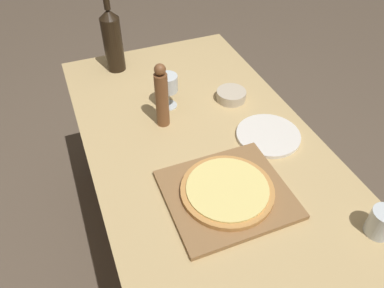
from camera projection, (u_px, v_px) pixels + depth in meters
ground_plane at (198, 244)px, 1.98m from camera, size 12.00×12.00×0.00m
dining_table at (199, 154)px, 1.53m from camera, size 0.86×1.51×0.76m
cutting_board at (227, 194)px, 1.24m from camera, size 0.40×0.36×0.02m
pizza at (227, 190)px, 1.23m from camera, size 0.31×0.31×0.02m
wine_bottle at (112, 40)px, 1.72m from camera, size 0.09×0.09×0.37m
pepper_mill at (162, 97)px, 1.43m from camera, size 0.05×0.05×0.27m
wine_glass at (167, 85)px, 1.53m from camera, size 0.09×0.09×0.15m
small_bowl at (231, 95)px, 1.63m from camera, size 0.13×0.13×0.04m
drinking_tumbler at (382, 222)px, 1.11m from camera, size 0.08×0.08×0.09m
dinner_plate at (268, 135)px, 1.46m from camera, size 0.25×0.25×0.01m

